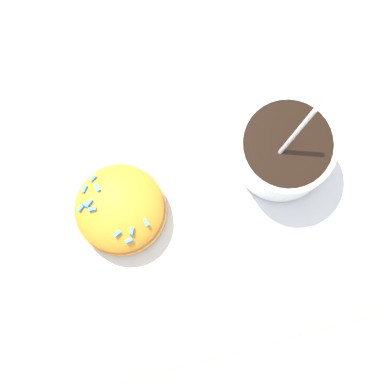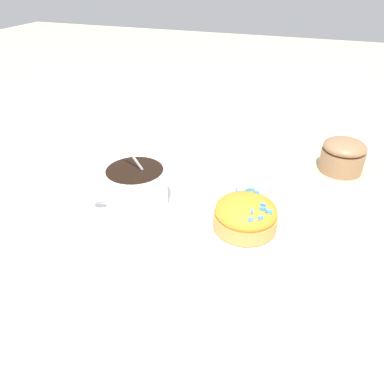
% 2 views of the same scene
% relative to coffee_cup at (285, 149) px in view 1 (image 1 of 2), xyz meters
% --- Properties ---
extents(ground_plane, '(3.00, 3.00, 0.00)m').
position_rel_coffee_cup_xyz_m(ground_plane, '(-0.08, -0.01, -0.04)').
color(ground_plane, '#C6B793').
extents(paper_napkin, '(0.37, 0.34, 0.00)m').
position_rel_coffee_cup_xyz_m(paper_napkin, '(-0.08, -0.01, -0.03)').
color(paper_napkin, white).
rests_on(paper_napkin, ground_plane).
extents(coffee_cup, '(0.11, 0.09, 0.12)m').
position_rel_coffee_cup_xyz_m(coffee_cup, '(0.00, 0.00, 0.00)').
color(coffee_cup, white).
rests_on(coffee_cup, paper_napkin).
extents(frosted_pastry, '(0.09, 0.09, 0.05)m').
position_rel_coffee_cup_xyz_m(frosted_pastry, '(-0.17, 0.00, -0.01)').
color(frosted_pastry, '#D19347').
rests_on(frosted_pastry, paper_napkin).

